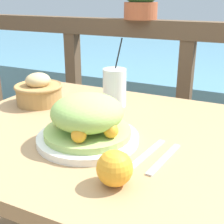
% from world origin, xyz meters
% --- Properties ---
extents(patio_table, '(1.12, 0.82, 0.71)m').
position_xyz_m(patio_table, '(0.00, 0.00, 0.62)').
color(patio_table, tan).
rests_on(patio_table, ground_plane).
extents(railing_fence, '(2.80, 0.08, 0.99)m').
position_xyz_m(railing_fence, '(0.00, 0.78, 0.68)').
color(railing_fence, brown).
rests_on(railing_fence, ground_plane).
extents(salad_plate, '(0.29, 0.29, 0.14)m').
position_xyz_m(salad_plate, '(-0.07, -0.09, 0.77)').
color(salad_plate, white).
rests_on(salad_plate, patio_table).
extents(drink_glass, '(0.09, 0.09, 0.25)m').
position_xyz_m(drink_glass, '(-0.13, 0.22, 0.78)').
color(drink_glass, silver).
rests_on(drink_glass, patio_table).
extents(bread_basket, '(0.18, 0.18, 0.12)m').
position_xyz_m(bread_basket, '(-0.40, 0.11, 0.76)').
color(bread_basket, '#AD7F47').
rests_on(bread_basket, patio_table).
extents(fork, '(0.04, 0.18, 0.00)m').
position_xyz_m(fork, '(0.11, -0.09, 0.72)').
color(fork, silver).
rests_on(fork, patio_table).
extents(knife, '(0.04, 0.18, 0.00)m').
position_xyz_m(knife, '(0.16, -0.10, 0.72)').
color(knife, silver).
rests_on(knife, patio_table).
extents(orange_near_basket, '(0.08, 0.08, 0.08)m').
position_xyz_m(orange_near_basket, '(0.09, -0.25, 0.75)').
color(orange_near_basket, '#F9A328').
rests_on(orange_near_basket, patio_table).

